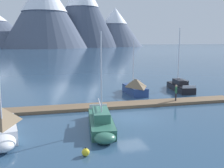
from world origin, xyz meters
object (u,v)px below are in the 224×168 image
person_on_dock (176,92)px  mooring_buoy_channel_marker (86,152)px  sailboat_nearest_berth (2,125)px  sailboat_mid_dock_port (134,86)px  sailboat_second_berth (101,122)px  sailboat_mid_dock_starboard (179,86)px

person_on_dock → mooring_buoy_channel_marker: bearing=-139.4°
mooring_buoy_channel_marker → sailboat_nearest_berth: bearing=137.7°
sailboat_mid_dock_port → mooring_buoy_channel_marker: bearing=-120.1°
sailboat_mid_dock_port → mooring_buoy_channel_marker: size_ratio=12.58×
sailboat_second_berth → person_on_dock: sailboat_second_berth is taller
sailboat_nearest_berth → sailboat_mid_dock_port: sailboat_nearest_berth is taller
sailboat_second_berth → mooring_buoy_channel_marker: size_ratio=13.42×
person_on_dock → sailboat_mid_dock_port: bearing=112.3°
sailboat_mid_dock_starboard → mooring_buoy_channel_marker: 22.78m
sailboat_second_berth → mooring_buoy_channel_marker: (-2.00, -4.26, -0.31)m
sailboat_nearest_berth → sailboat_mid_dock_port: size_ratio=1.17×
sailboat_second_berth → sailboat_mid_dock_port: sailboat_second_berth is taller
sailboat_second_berth → person_on_dock: (9.60, 5.68, 0.72)m
sailboat_nearest_berth → mooring_buoy_channel_marker: sailboat_nearest_berth is taller
sailboat_mid_dock_starboard → person_on_dock: sailboat_mid_dock_starboard is taller
mooring_buoy_channel_marker → sailboat_mid_dock_port: bearing=59.9°
sailboat_second_berth → person_on_dock: bearing=30.6°
sailboat_second_berth → sailboat_mid_dock_port: (7.18, 11.58, 0.39)m
sailboat_second_berth → sailboat_mid_dock_port: bearing=58.2°
sailboat_nearest_berth → sailboat_second_berth: 6.96m
person_on_dock → mooring_buoy_channel_marker: person_on_dock is taller
sailboat_mid_dock_port → person_on_dock: size_ratio=4.03×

